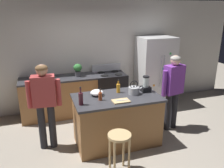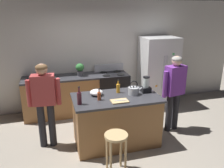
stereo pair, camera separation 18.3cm
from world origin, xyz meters
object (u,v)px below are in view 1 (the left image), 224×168
object	(u,v)px
kitchen_island	(117,120)
bottle_wine	(81,98)
bottle_cooking_sauce	(100,96)
cutting_board	(121,101)
refrigerator	(155,72)
chef_knife	(122,100)
bar_stool	(119,143)
mixing_bowl	(97,93)
blender_appliance	(146,85)
person_by_island_left	(45,99)
potted_plant	(78,69)
tea_kettle	(134,90)
bottle_soda	(118,88)
stove_range	(110,91)
person_by_sink_right	(173,86)

from	to	relation	value
kitchen_island	bottle_wine	distance (m)	0.93
bottle_cooking_sauce	cutting_board	bearing A→B (deg)	-27.82
cutting_board	refrigerator	bearing A→B (deg)	47.43
cutting_board	chef_knife	size ratio (longest dim) A/B	1.36
bar_stool	bottle_wine	bearing A→B (deg)	123.83
bar_stool	mixing_bowl	bearing A→B (deg)	94.87
bar_stool	chef_knife	xyz separation A→B (m)	(0.26, 0.59, 0.45)
bottle_wine	kitchen_island	bearing A→B (deg)	13.00
blender_appliance	mixing_bowl	distance (m)	0.96
kitchen_island	person_by_island_left	bearing A→B (deg)	169.12
potted_plant	cutting_board	size ratio (longest dim) A/B	1.00
cutting_board	bar_stool	bearing A→B (deg)	-111.91
bar_stool	tea_kettle	distance (m)	1.16
potted_plant	bottle_soda	distance (m)	1.45
potted_plant	bottle_soda	world-z (taller)	potted_plant
stove_range	person_by_island_left	xyz separation A→B (m)	(-1.61, -1.28, 0.48)
bottle_cooking_sauce	tea_kettle	world-z (taller)	tea_kettle
refrigerator	tea_kettle	xyz separation A→B (m)	(-1.24, -1.47, 0.13)
person_by_sink_right	potted_plant	bearing A→B (deg)	141.20
person_by_island_left	bottle_soda	size ratio (longest dim) A/B	6.26
bottle_wine	chef_knife	distance (m)	0.72
bar_stool	blender_appliance	xyz separation A→B (m)	(0.87, 0.92, 0.56)
person_by_sink_right	chef_knife	size ratio (longest dim) A/B	7.33
kitchen_island	cutting_board	world-z (taller)	cutting_board
person_by_sink_right	bottle_cooking_sauce	size ratio (longest dim) A/B	7.47
refrigerator	blender_appliance	distance (m)	1.72
refrigerator	stove_range	bearing A→B (deg)	178.87
bottle_wine	mixing_bowl	size ratio (longest dim) A/B	1.30
potted_plant	cutting_board	xyz separation A→B (m)	(0.43, -1.79, -0.16)
blender_appliance	bottle_wine	size ratio (longest dim) A/B	0.98
tea_kettle	stove_range	bearing A→B (deg)	90.24
bar_stool	potted_plant	distance (m)	2.46
person_by_sink_right	potted_plant	world-z (taller)	person_by_sink_right
blender_appliance	cutting_board	distance (m)	0.72
mixing_bowl	person_by_island_left	bearing A→B (deg)	175.87
bottle_soda	cutting_board	size ratio (longest dim) A/B	0.85
kitchen_island	tea_kettle	distance (m)	0.65
stove_range	person_by_island_left	size ratio (longest dim) A/B	0.71
person_by_sink_right	tea_kettle	world-z (taller)	person_by_sink_right
person_by_sink_right	chef_knife	world-z (taller)	person_by_sink_right
person_by_sink_right	tea_kettle	xyz separation A→B (m)	(-0.94, -0.13, 0.06)
bottle_soda	kitchen_island	bearing A→B (deg)	-115.10
stove_range	bottle_cooking_sauce	bearing A→B (deg)	-113.02
person_by_sink_right	bottle_soda	xyz separation A→B (m)	(-1.19, 0.04, 0.07)
stove_range	chef_knife	size ratio (longest dim) A/B	5.16
refrigerator	mixing_bowl	bearing A→B (deg)	-145.43
stove_range	blender_appliance	size ratio (longest dim) A/B	3.65
bar_stool	mixing_bowl	xyz separation A→B (m)	(-0.09, 1.01, 0.48)
person_by_sink_right	bottle_wine	distance (m)	2.01
bottle_wine	cutting_board	size ratio (longest dim) A/B	1.05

